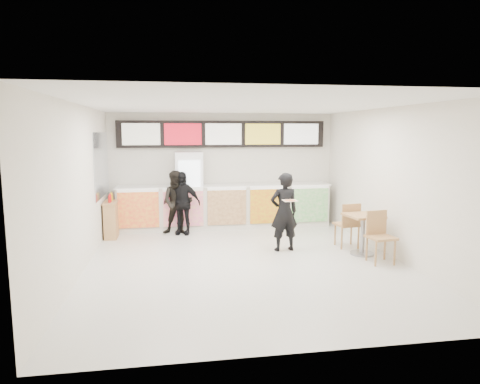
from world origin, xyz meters
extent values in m
plane|color=beige|center=(0.00, 0.00, 0.00)|extent=(7.00, 7.00, 0.00)
plane|color=white|center=(0.00, 0.00, 3.00)|extent=(7.00, 7.00, 0.00)
plane|color=silver|center=(0.00, 3.50, 1.50)|extent=(6.00, 0.00, 6.00)
plane|color=silver|center=(-3.00, 0.00, 1.50)|extent=(0.00, 7.00, 7.00)
plane|color=silver|center=(3.00, 0.00, 1.50)|extent=(0.00, 7.00, 7.00)
cube|color=silver|center=(0.00, 3.10, 0.55)|extent=(5.50, 0.70, 1.10)
cube|color=silver|center=(0.00, 3.10, 1.12)|extent=(5.56, 0.76, 0.04)
cube|color=red|center=(-2.20, 2.72, 0.61)|extent=(0.99, 0.02, 0.90)
cube|color=#D93098|center=(-1.10, 2.72, 0.61)|extent=(0.99, 0.02, 0.90)
cube|color=brown|center=(0.00, 2.72, 0.61)|extent=(0.99, 0.02, 0.90)
cube|color=gold|center=(1.10, 2.72, 0.61)|extent=(0.99, 0.02, 0.90)
cube|color=green|center=(2.20, 2.72, 0.61)|extent=(0.99, 0.02, 0.90)
cube|color=black|center=(0.00, 3.42, 2.45)|extent=(5.50, 0.12, 0.70)
cube|color=silver|center=(-2.12, 3.35, 2.45)|extent=(0.95, 0.02, 0.55)
cube|color=red|center=(-1.06, 3.35, 2.45)|extent=(0.95, 0.02, 0.55)
cube|color=white|center=(0.00, 3.35, 2.45)|extent=(0.95, 0.02, 0.55)
cube|color=gold|center=(1.06, 3.35, 2.45)|extent=(0.95, 0.02, 0.55)
cube|color=white|center=(2.12, 3.35, 2.45)|extent=(0.95, 0.02, 0.55)
cube|color=white|center=(-0.93, 3.12, 1.00)|extent=(0.70, 0.65, 2.00)
cube|color=white|center=(-0.93, 2.78, 1.05)|extent=(0.54, 0.02, 1.50)
cylinder|color=#1F991B|center=(-1.14, 2.82, 0.45)|extent=(0.07, 0.07, 0.22)
cylinder|color=orange|center=(-1.00, 2.82, 0.45)|extent=(0.07, 0.07, 0.22)
cylinder|color=red|center=(-0.86, 2.82, 0.45)|extent=(0.07, 0.07, 0.22)
cylinder|color=#1933C0|center=(-0.72, 2.82, 0.45)|extent=(0.07, 0.07, 0.22)
cylinder|color=orange|center=(-1.14, 2.82, 0.83)|extent=(0.07, 0.07, 0.22)
cylinder|color=red|center=(-1.00, 2.82, 0.83)|extent=(0.07, 0.07, 0.22)
cylinder|color=#1933C0|center=(-0.86, 2.82, 0.83)|extent=(0.07, 0.07, 0.22)
cylinder|color=#1F991B|center=(-0.72, 2.82, 0.83)|extent=(0.07, 0.07, 0.22)
cylinder|color=red|center=(-1.14, 2.82, 1.21)|extent=(0.07, 0.07, 0.22)
cylinder|color=#1933C0|center=(-1.00, 2.82, 1.21)|extent=(0.07, 0.07, 0.22)
cylinder|color=#1F991B|center=(-0.86, 2.82, 1.21)|extent=(0.07, 0.07, 0.22)
cylinder|color=orange|center=(-0.72, 2.82, 1.21)|extent=(0.07, 0.07, 0.22)
cylinder|color=#1933C0|center=(-1.14, 2.82, 1.59)|extent=(0.07, 0.07, 0.22)
cylinder|color=#1F991B|center=(-1.00, 2.82, 1.59)|extent=(0.07, 0.07, 0.22)
cylinder|color=orange|center=(-0.86, 2.82, 1.59)|extent=(0.07, 0.07, 0.22)
cylinder|color=red|center=(-0.72, 2.82, 1.59)|extent=(0.07, 0.07, 0.22)
cube|color=#B2B7BF|center=(-2.99, 2.45, 1.75)|extent=(0.01, 2.00, 1.50)
imported|color=black|center=(0.95, 0.69, 0.83)|extent=(0.65, 0.47, 1.67)
imported|color=black|center=(-1.25, 2.55, 0.79)|extent=(0.86, 0.72, 1.57)
imported|color=black|center=(-1.14, 2.53, 0.78)|extent=(0.98, 0.59, 1.56)
cube|color=beige|center=(0.95, 0.24, 1.15)|extent=(0.28, 0.28, 0.01)
cone|color=#CC7233|center=(0.95, 0.24, 1.16)|extent=(0.36, 0.36, 0.02)
cube|color=tan|center=(2.48, 0.15, 0.81)|extent=(0.76, 0.76, 0.04)
cylinder|color=gray|center=(2.48, 0.15, 0.40)|extent=(0.09, 0.09, 0.80)
cylinder|color=gray|center=(2.48, 0.15, 0.02)|extent=(0.49, 0.49, 0.03)
cube|color=tan|center=(2.56, -0.46, 0.50)|extent=(0.53, 0.53, 0.04)
cube|color=tan|center=(2.56, -0.25, 0.76)|extent=(0.45, 0.10, 0.47)
cube|color=tan|center=(2.39, 0.75, 0.50)|extent=(0.53, 0.53, 0.04)
cube|color=tan|center=(2.39, 0.54, 0.76)|extent=(0.45, 0.10, 0.47)
cube|color=tan|center=(-2.82, 2.49, 0.42)|extent=(0.28, 0.74, 0.83)
cube|color=tan|center=(-2.82, 2.49, 0.85)|extent=(0.31, 0.78, 0.04)
cylinder|color=red|center=(-2.82, 2.29, 0.95)|extent=(0.06, 0.06, 0.17)
cylinder|color=red|center=(-2.82, 2.45, 0.95)|extent=(0.06, 0.06, 0.17)
cylinder|color=yellow|center=(-2.82, 2.60, 0.95)|extent=(0.06, 0.06, 0.17)
cylinder|color=brown|center=(-2.82, 2.75, 0.95)|extent=(0.06, 0.06, 0.17)
camera|label=1|loc=(-1.38, -7.91, 2.51)|focal=32.00mm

